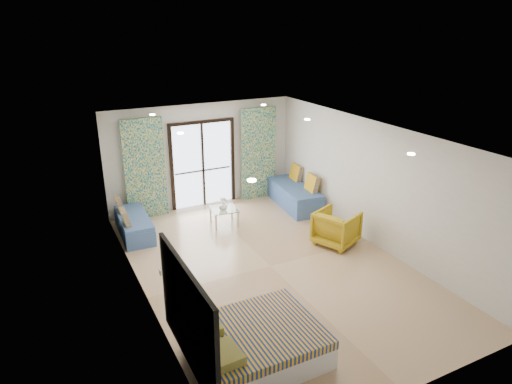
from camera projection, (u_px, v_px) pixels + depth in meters
name	position (u px, v px, depth m)	size (l,w,h in m)	color
floor	(270.00, 266.00, 9.18)	(5.00, 7.50, 0.01)	#A18160
ceiling	(272.00, 135.00, 8.23)	(5.00, 7.50, 0.01)	silver
wall_back	(202.00, 156.00, 11.84)	(5.00, 0.01, 2.70)	silver
wall_front	(418.00, 307.00, 5.57)	(5.00, 0.01, 2.70)	silver
wall_left	(141.00, 229.00, 7.65)	(0.01, 7.50, 2.70)	silver
wall_right	(374.00, 184.00, 9.76)	(0.01, 7.50, 2.70)	silver
balcony_door	(203.00, 159.00, 11.85)	(1.76, 0.08, 2.28)	black
balcony_rail	(203.00, 170.00, 11.96)	(1.52, 0.03, 0.04)	#595451
curtain_left	(145.00, 169.00, 11.07)	(1.00, 0.10, 2.50)	white
curtain_right	(258.00, 154.00, 12.38)	(1.00, 0.10, 2.50)	white
downlight_a	(252.00, 180.00, 5.98)	(0.12, 0.12, 0.02)	#FFE0B2
downlight_b	(411.00, 154.00, 7.16)	(0.12, 0.12, 0.02)	#FFE0B2
downlight_c	(180.00, 133.00, 8.49)	(0.12, 0.12, 0.02)	#FFE0B2
downlight_d	(307.00, 119.00, 9.67)	(0.12, 0.12, 0.02)	#FFE0B2
downlight_e	(152.00, 115.00, 10.16)	(0.12, 0.12, 0.02)	#FFE0B2
downlight_f	(264.00, 105.00, 11.34)	(0.12, 0.12, 0.02)	#FFE0B2
headboard	(187.00, 316.00, 5.89)	(0.06, 2.10, 1.50)	black
switch_plate	(160.00, 272.00, 6.93)	(0.02, 0.10, 0.10)	silver
bed	(255.00, 343.00, 6.59)	(1.82, 1.48, 0.63)	silver
daybed_left	(133.00, 224.00, 10.46)	(0.70, 1.67, 0.81)	#3D5C93
daybed_right	(295.00, 195.00, 12.10)	(0.98, 2.05, 0.98)	#3D5C93
coffee_table	(224.00, 210.00, 10.94)	(0.70, 0.70, 0.71)	silver
vase	(223.00, 206.00, 10.81)	(0.20, 0.21, 0.20)	white
armchair	(337.00, 226.00, 9.96)	(0.83, 0.77, 0.85)	#B29317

